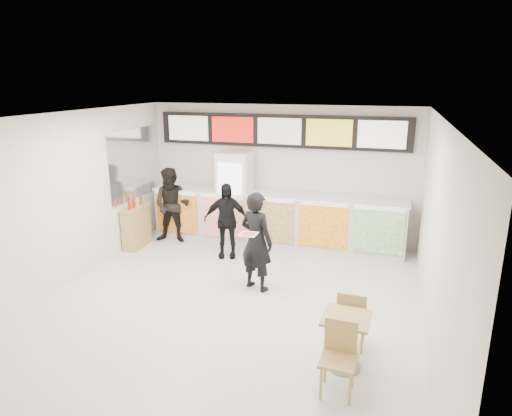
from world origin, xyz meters
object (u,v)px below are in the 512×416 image
at_px(customer_main, 256,241).
at_px(condiment_ledge, 136,227).
at_px(customer_left, 172,205).
at_px(cafe_table, 346,332).
at_px(drinks_fridge, 235,196).
at_px(service_counter, 275,219).
at_px(customer_mid, 226,220).

bearing_deg(customer_main, condiment_ledge, -0.89).
xyz_separation_m(customer_left, cafe_table, (4.19, -3.60, -0.34)).
relative_size(drinks_fridge, customer_main, 1.15).
bearing_deg(service_counter, condiment_ledge, -159.41).
relative_size(service_counter, condiment_ledge, 5.27).
xyz_separation_m(customer_mid, cafe_table, (2.73, -3.10, -0.27)).
relative_size(customer_main, customer_left, 1.03).
bearing_deg(drinks_fridge, service_counter, -0.99).
height_order(service_counter, condiment_ledge, service_counter).
bearing_deg(service_counter, cafe_table, -64.49).
distance_m(service_counter, customer_mid, 1.30).
distance_m(cafe_table, condiment_ledge, 5.70).
height_order(service_counter, cafe_table, service_counter).
xyz_separation_m(customer_left, condiment_ledge, (-0.61, -0.52, -0.39)).
bearing_deg(condiment_ledge, cafe_table, -32.73).
bearing_deg(cafe_table, customer_mid, 134.25).
height_order(customer_mid, cafe_table, customer_mid).
bearing_deg(cafe_table, customer_left, 142.17).
bearing_deg(customer_main, customer_left, -14.40).
bearing_deg(customer_mid, service_counter, 39.53).
xyz_separation_m(customer_main, condiment_ledge, (-3.08, 1.23, -0.41)).
height_order(service_counter, customer_left, customer_left).
relative_size(drinks_fridge, customer_left, 1.19).
distance_m(customer_mid, cafe_table, 4.14).
height_order(customer_mid, condiment_ledge, customer_mid).
distance_m(customer_left, condiment_ledge, 0.89).
relative_size(customer_mid, cafe_table, 1.05).
distance_m(service_counter, customer_left, 2.29).
height_order(customer_left, condiment_ledge, customer_left).
bearing_deg(cafe_table, condiment_ledge, 150.13).
distance_m(service_counter, drinks_fridge, 1.03).
xyz_separation_m(service_counter, cafe_table, (1.98, -4.14, -0.08)).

